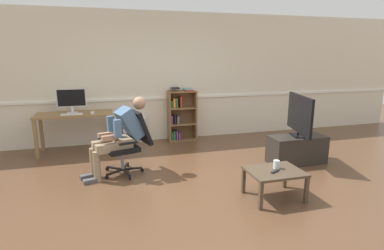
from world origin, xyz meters
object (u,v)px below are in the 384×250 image
Objects in this scene: radiator at (129,130)px; tv_stand at (297,149)px; bookshelf at (180,115)px; computer_mouse at (93,113)px; office_chair at (130,140)px; tv_screen at (300,115)px; person_seated at (120,134)px; spare_remote at (275,171)px; keyboard at (72,114)px; imac_monitor at (71,99)px; coffee_table at (275,174)px; drinking_glass at (276,164)px; computer_desk at (75,119)px.

tv_stand is (2.69, -2.05, -0.03)m from radiator.
radiator is at bearing 142.66° from tv_stand.
bookshelf reaches higher than tv_stand.
tv_stand is at bearing -24.64° from computer_mouse.
bookshelf reaches higher than office_chair.
tv_screen reaches higher than tv_stand.
person_seated is (-1.35, -1.65, 0.09)m from bookshelf.
tv_screen reaches higher than radiator.
computer_mouse reaches higher than spare_remote.
keyboard reaches higher than spare_remote.
imac_monitor is 0.54× the size of office_chair.
computer_mouse is (0.37, -0.20, -0.25)m from imac_monitor.
office_chair is at bearing 140.22° from coffee_table.
person_seated is at bearing -60.79° from imac_monitor.
drinking_glass is 0.74× the size of spare_remote.
person_seated is 2.34m from coffee_table.
person_seated reaches higher than keyboard.
computer_desk is at bearing 77.52° from keyboard.
imac_monitor is 3.91m from drinking_glass.
keyboard is at bearing -163.39° from person_seated.
computer_mouse is 0.67× the size of spare_remote.
person_seated reaches higher than spare_remote.
computer_desk is at bearing 155.77° from tv_stand.
office_chair is at bearing -63.63° from computer_mouse.
bookshelf is 2.53m from tv_screen.
computer_mouse is 0.10× the size of tv_screen.
bookshelf is 1.14× the size of tv_screen.
computer_mouse is 0.10× the size of office_chair.
bookshelf is (2.14, 0.43, -0.21)m from keyboard.
office_chair reaches higher than computer_desk.
office_chair is 0.82× the size of person_seated.
bookshelf reaches higher than computer_desk.
spare_remote is at bearing -81.02° from bookshelf.
person_seated reaches higher than tv_screen.
spare_remote is (-0.03, -0.05, 0.06)m from coffee_table.
computer_desk is at bearing 160.01° from computer_mouse.
computer_desk is 1.14m from radiator.
bookshelf is at bearing -5.06° from radiator.
radiator is at bearing 160.55° from office_chair.
tv_screen is (2.69, -2.05, 0.58)m from radiator.
office_chair is 0.20m from person_seated.
keyboard is at bearing 136.85° from drinking_glass.
person_seated is at bearing -97.78° from radiator.
radiator is (1.03, 0.53, -0.50)m from keyboard.
keyboard is 2.20m from bookshelf.
spare_remote is at bearing -46.96° from computer_desk.
keyboard is 0.51× the size of radiator.
imac_monitor is 0.48m from computer_mouse.
person_seated reaches higher than computer_desk.
computer_mouse is at bearing -170.25° from office_chair.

